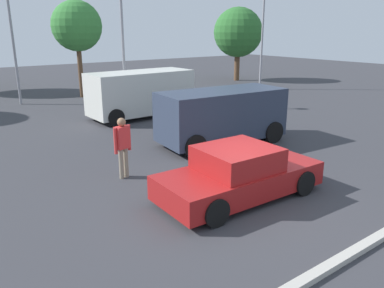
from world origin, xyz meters
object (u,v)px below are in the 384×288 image
(light_post_near, at_px, (121,15))
(pedestrian, at_px, (123,142))
(dog, at_px, (260,156))
(suv_dark, at_px, (222,115))
(light_post_far, at_px, (263,14))
(sedan_foreground, at_px, (239,174))
(van_white, at_px, (141,93))
(light_post_mid, at_px, (10,16))

(light_post_near, bearing_deg, pedestrian, -117.31)
(dog, height_order, pedestrian, pedestrian)
(pedestrian, relative_size, light_post_near, 0.25)
(suv_dark, relative_size, light_post_far, 0.63)
(sedan_foreground, height_order, van_white, van_white)
(pedestrian, distance_m, light_post_near, 10.80)
(suv_dark, xyz_separation_m, light_post_far, (10.77, 8.44, 3.92))
(sedan_foreground, distance_m, pedestrian, 3.39)
(sedan_foreground, bearing_deg, light_post_far, 43.90)
(dog, height_order, van_white, van_white)
(van_white, xyz_separation_m, light_post_mid, (-3.90, 6.79, 3.52))
(light_post_mid, distance_m, light_post_far, 15.35)
(pedestrian, xyz_separation_m, light_post_far, (15.18, 9.37, 3.96))
(sedan_foreground, xyz_separation_m, van_white, (2.56, 9.52, 0.56))
(suv_dark, bearing_deg, van_white, -83.68)
(suv_dark, xyz_separation_m, light_post_near, (0.25, 8.10, 3.64))
(van_white, relative_size, pedestrian, 2.85)
(suv_dark, height_order, light_post_near, light_post_near)
(suv_dark, bearing_deg, light_post_far, -137.00)
(dog, relative_size, pedestrian, 0.35)
(suv_dark, bearing_deg, dog, 83.97)
(dog, distance_m, suv_dark, 2.61)
(light_post_far, bearing_deg, light_post_near, -178.13)
(sedan_foreground, relative_size, light_post_far, 0.57)
(suv_dark, distance_m, light_post_far, 14.23)
(pedestrian, xyz_separation_m, light_post_near, (4.66, 9.03, 3.67))
(pedestrian, distance_m, light_post_mid, 13.91)
(light_post_near, relative_size, light_post_mid, 1.01)
(light_post_mid, bearing_deg, pedestrian, -91.60)
(light_post_far, bearing_deg, suv_dark, -141.92)
(dog, height_order, light_post_near, light_post_near)
(dog, xyz_separation_m, suv_dark, (0.47, 2.43, 0.82))
(sedan_foreground, relative_size, light_post_near, 0.61)
(light_post_mid, bearing_deg, dog, -76.56)
(van_white, bearing_deg, light_post_near, -100.85)
(pedestrian, relative_size, light_post_mid, 0.25)
(sedan_foreground, bearing_deg, van_white, 76.55)
(dog, relative_size, light_post_mid, 0.09)
(sedan_foreground, distance_m, light_post_mid, 16.86)
(light_post_near, xyz_separation_m, light_post_far, (10.52, 0.34, 0.29))
(suv_dark, height_order, light_post_far, light_post_far)
(sedan_foreground, xyz_separation_m, suv_dark, (2.70, 3.82, 0.47))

